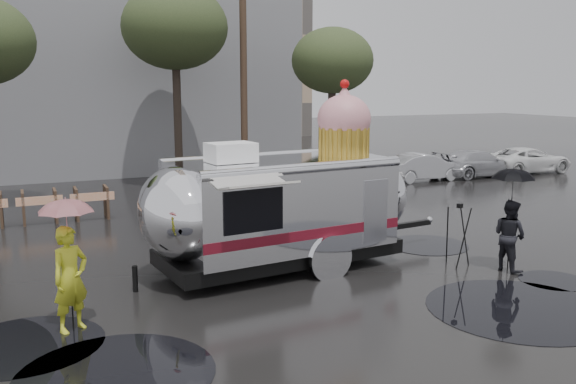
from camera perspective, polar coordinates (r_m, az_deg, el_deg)
name	(u,v)px	position (r m, az deg, el deg)	size (l,w,h in m)	color
ground	(374,303)	(11.99, 8.08, -10.22)	(120.00, 120.00, 0.00)	black
puddles	(334,305)	(11.79, 4.34, -10.48)	(12.33, 8.51, 0.01)	black
grey_building	(53,37)	(33.63, -21.16, 13.41)	(22.00, 12.00, 13.00)	slate
utility_pole	(244,72)	(25.00, -4.18, 11.13)	(1.60, 0.28, 9.00)	#473323
tree_mid	(175,28)	(25.32, -10.54, 14.87)	(4.20, 4.20, 8.03)	#382D26
tree_right	(332,62)	(25.53, 4.17, 12.08)	(3.36, 3.36, 6.42)	#382D26
barricade_row	(40,206)	(19.79, -22.22, -1.23)	(4.30, 0.80, 1.00)	#473323
parked_cars	(456,162)	(28.14, 15.48, 2.70)	(13.20, 1.90, 1.50)	silver
airstream_trailer	(284,202)	(13.76, -0.38, -0.90)	(8.02, 3.58, 4.34)	silver
person_left	(70,279)	(10.96, -19.69, -7.67)	(0.65, 0.44, 1.82)	gold
umbrella_pink	(67,220)	(10.71, -20.01, -2.45)	(1.11, 1.11, 2.31)	pink
person_right	(510,235)	(14.51, 20.02, -3.83)	(0.77, 0.43, 1.61)	black
umbrella_black	(513,185)	(14.29, 20.29, 0.63)	(1.17, 1.17, 2.35)	black
tripod	(459,229)	(14.50, 15.68, -3.37)	(0.60, 0.58, 1.47)	black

